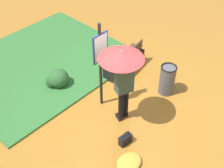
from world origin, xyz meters
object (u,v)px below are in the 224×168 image
Objects in this scene: person_with_umbrella at (122,68)px; park_bench at (125,59)px; handbag at (125,139)px; info_sign_post at (100,57)px; trash_bin at (167,80)px.

person_with_umbrella is 1.46× the size of park_bench.
person_with_umbrella reaches higher than handbag.
park_bench is (-1.41, -0.44, -1.04)m from info_sign_post.
park_bench is at bearing -162.53° from info_sign_post.
trash_bin reaches higher than handbag.
park_bench is at bearing -87.78° from trash_bin.
handbag is 0.26× the size of park_bench.
person_with_umbrella is 5.53× the size of handbag.
info_sign_post is at bearing -113.59° from handbag.
person_with_umbrella reaches higher than park_bench.
person_with_umbrella reaches higher than trash_bin.
park_bench reaches higher than handbag.
trash_bin is at bearing 92.22° from park_bench.
info_sign_post reaches higher than person_with_umbrella.
park_bench is at bearing -138.90° from handbag.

